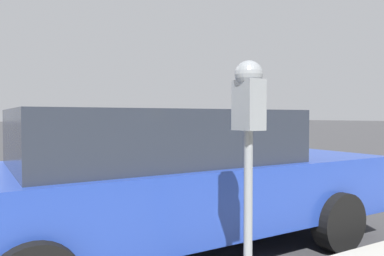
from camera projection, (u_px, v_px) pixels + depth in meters
ground_plane at (87, 236)px, 4.53m from camera, size 220.00×220.00×0.00m
parking_meter at (248, 119)px, 2.51m from camera, size 0.21×0.19×1.66m
car_blue at (169, 177)px, 4.00m from camera, size 2.12×4.96×1.52m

